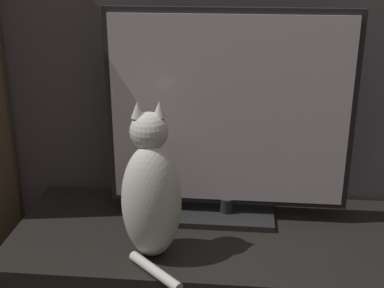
{
  "coord_description": "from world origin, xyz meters",
  "views": [
    {
      "loc": [
        0.02,
        -0.56,
        1.26
      ],
      "look_at": [
        -0.12,
        0.89,
        0.7
      ],
      "focal_mm": 50.0,
      "sensor_mm": 36.0,
      "label": 1
    }
  ],
  "objects": [
    {
      "name": "tv",
      "position": [
        -0.02,
        1.02,
        0.74
      ],
      "size": [
        0.77,
        0.19,
        0.68
      ],
      "color": "black",
      "rests_on": "tv_stand"
    },
    {
      "name": "tv_stand",
      "position": [
        0.0,
        0.91,
        0.2
      ],
      "size": [
        1.38,
        0.54,
        0.4
      ],
      "color": "black",
      "rests_on": "ground_plane"
    },
    {
      "name": "cat",
      "position": [
        -0.23,
        0.77,
        0.59
      ],
      "size": [
        0.21,
        0.28,
        0.46
      ],
      "rotation": [
        0.0,
        0.0,
        0.21
      ],
      "color": "silver",
      "rests_on": "tv_stand"
    }
  ]
}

